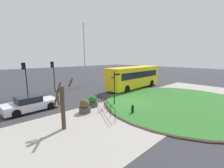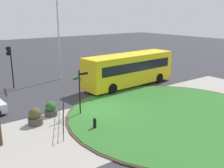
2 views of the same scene
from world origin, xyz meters
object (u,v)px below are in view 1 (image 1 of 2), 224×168
(car_near_lane, at_px, (30,104))
(street_tree_bare, at_px, (63,105))
(signpost_directional, at_px, (114,85))
(bollard_foreground, at_px, (133,109))
(traffic_light_far, at_px, (24,72))
(traffic_light_near, at_px, (53,70))
(planter_near_signpost, at_px, (93,102))
(planter_kerbside, at_px, (85,107))
(lamppost_tall, at_px, (84,53))
(bus_yellow, at_px, (134,77))

(car_near_lane, distance_m, street_tree_bare, 5.20)
(signpost_directional, xyz_separation_m, bollard_foreground, (-0.55, -2.65, -1.53))
(signpost_directional, bearing_deg, traffic_light_far, 118.69)
(traffic_light_near, distance_m, street_tree_bare, 11.89)
(planter_near_signpost, xyz_separation_m, street_tree_bare, (-4.03, -2.36, 1.15))
(bollard_foreground, height_order, street_tree_bare, street_tree_bare)
(planter_kerbside, bearing_deg, signpost_directional, -3.61)
(lamppost_tall, distance_m, planter_kerbside, 13.01)
(traffic_light_near, height_order, street_tree_bare, traffic_light_near)
(planter_near_signpost, height_order, planter_kerbside, planter_kerbside)
(bollard_foreground, xyz_separation_m, car_near_lane, (-5.74, 6.42, 0.23))
(bus_yellow, distance_m, street_tree_bare, 14.51)
(signpost_directional, bearing_deg, planter_kerbside, 176.39)
(planter_kerbside, bearing_deg, planter_near_signpost, 30.23)
(planter_near_signpost, bearing_deg, lamppost_tall, 60.07)
(signpost_directional, height_order, traffic_light_near, traffic_light_near)
(signpost_directional, bearing_deg, car_near_lane, 149.07)
(signpost_directional, xyz_separation_m, traffic_light_near, (-1.73, 9.79, 0.99))
(bus_yellow, height_order, traffic_light_near, traffic_light_near)
(bollard_foreground, height_order, traffic_light_near, traffic_light_near)
(traffic_light_near, xyz_separation_m, planter_kerbside, (-1.47, -9.59, -2.38))
(bus_yellow, distance_m, planter_near_signpost, 10.01)
(planter_near_signpost, bearing_deg, signpost_directional, -30.73)
(signpost_directional, relative_size, traffic_light_near, 0.82)
(planter_kerbside, bearing_deg, car_near_lane, 130.88)
(street_tree_bare, bearing_deg, bollard_foreground, -14.34)
(traffic_light_near, distance_m, planter_kerbside, 9.99)
(planter_near_signpost, height_order, street_tree_bare, street_tree_bare)
(planter_kerbside, bearing_deg, bollard_foreground, -47.04)
(car_near_lane, height_order, traffic_light_near, traffic_light_near)
(bollard_foreground, bearing_deg, lamppost_tall, 72.35)
(bus_yellow, relative_size, traffic_light_far, 2.54)
(bus_yellow, height_order, lamppost_tall, lamppost_tall)
(bus_yellow, xyz_separation_m, lamppost_tall, (-4.21, 6.49, 3.43))
(traffic_light_near, bearing_deg, traffic_light_far, -2.81)
(car_near_lane, bearing_deg, planter_kerbside, -51.33)
(signpost_directional, height_order, planter_near_signpost, signpost_directional)
(lamppost_tall, height_order, planter_near_signpost, lamppost_tall)
(signpost_directional, relative_size, traffic_light_far, 0.83)
(planter_near_signpost, bearing_deg, bus_yellow, 16.24)
(traffic_light_near, xyz_separation_m, traffic_light_far, (-3.42, -0.37, -0.03))
(traffic_light_near, height_order, lamppost_tall, lamppost_tall)
(traffic_light_far, height_order, planter_kerbside, traffic_light_far)
(traffic_light_near, relative_size, planter_near_signpost, 3.83)
(bus_yellow, bearing_deg, street_tree_bare, -162.24)
(bollard_foreground, distance_m, traffic_light_near, 12.75)
(planter_kerbside, xyz_separation_m, street_tree_bare, (-2.58, -1.51, 1.09))
(signpost_directional, distance_m, bollard_foreground, 3.11)
(signpost_directional, relative_size, planter_near_signpost, 3.14)
(signpost_directional, xyz_separation_m, planter_kerbside, (-3.20, 0.20, -1.39))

